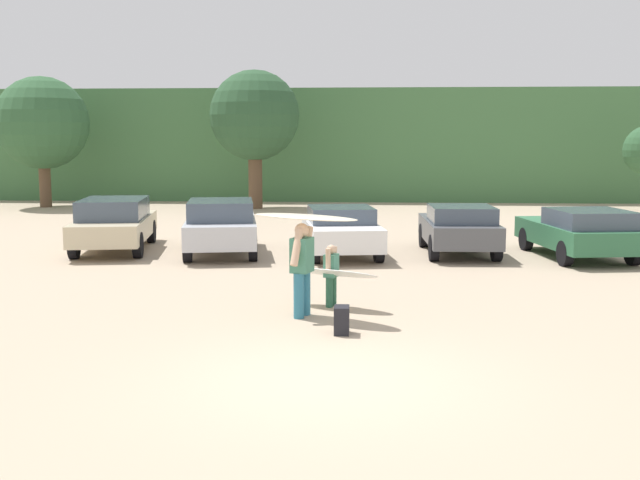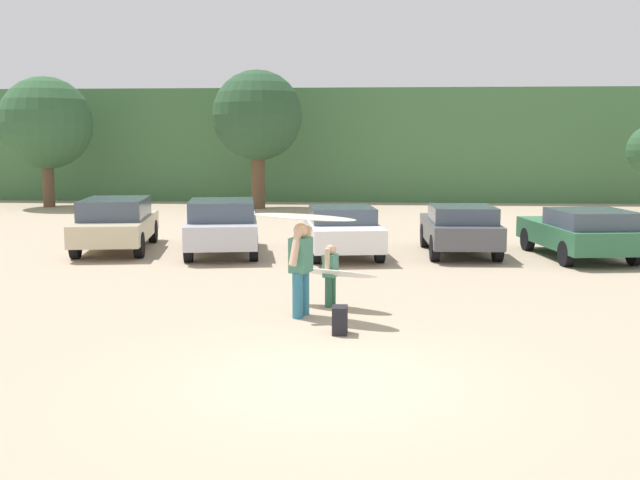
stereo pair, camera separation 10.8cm
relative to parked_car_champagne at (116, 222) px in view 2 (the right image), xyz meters
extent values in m
plane|color=tan|center=(6.60, -11.26, -0.78)|extent=(120.00, 120.00, 0.00)
cube|color=#427042|center=(6.60, 22.79, 1.99)|extent=(108.00, 12.00, 5.55)
cylinder|color=brown|center=(-7.64, 13.25, 0.24)|extent=(0.52, 0.52, 2.04)
sphere|color=#2D5633|center=(-7.64, 13.25, 3.02)|extent=(4.16, 4.16, 4.16)
cylinder|color=brown|center=(2.02, 13.19, 0.44)|extent=(0.62, 0.62, 2.44)
sphere|color=#284C2D|center=(2.02, 13.19, 3.34)|extent=(3.97, 3.97, 3.97)
cube|color=beige|center=(-0.01, 0.04, -0.15)|extent=(2.54, 4.81, 0.58)
cube|color=#3F4C5B|center=(0.01, -0.09, 0.40)|extent=(2.06, 2.76, 0.54)
cylinder|color=black|center=(-1.06, 1.40, -0.44)|extent=(0.33, 0.71, 0.69)
cylinder|color=black|center=(0.55, 1.66, -0.44)|extent=(0.33, 0.71, 0.69)
cylinder|color=black|center=(-0.57, -1.58, -0.44)|extent=(0.33, 0.71, 0.69)
cylinder|color=black|center=(1.05, -1.32, -0.44)|extent=(0.33, 0.71, 0.69)
cube|color=silver|center=(3.09, -0.45, -0.13)|extent=(2.51, 4.39, 0.62)
cube|color=#3F4C5B|center=(3.12, -0.65, 0.43)|extent=(2.04, 2.49, 0.51)
cylinder|color=black|center=(2.04, 0.76, -0.44)|extent=(0.33, 0.72, 0.69)
cylinder|color=black|center=(3.67, 1.04, -0.44)|extent=(0.33, 0.72, 0.69)
cylinder|color=black|center=(2.51, -1.93, -0.44)|extent=(0.33, 0.72, 0.69)
cylinder|color=black|center=(4.13, -1.65, -0.44)|extent=(0.33, 0.72, 0.69)
cube|color=white|center=(6.33, -0.43, -0.19)|extent=(2.42, 4.36, 0.59)
cube|color=#3F4C5B|center=(6.34, -0.49, 0.31)|extent=(1.92, 2.10, 0.41)
cylinder|color=black|center=(5.32, 0.79, -0.48)|extent=(0.31, 0.63, 0.60)
cylinder|color=black|center=(6.92, 1.04, -0.48)|extent=(0.31, 0.63, 0.60)
cylinder|color=black|center=(5.74, -1.90, -0.48)|extent=(0.31, 0.63, 0.60)
cylinder|color=black|center=(7.34, -1.65, -0.48)|extent=(0.31, 0.63, 0.60)
cube|color=#4C4F54|center=(9.50, -0.02, -0.15)|extent=(1.90, 3.98, 0.58)
cube|color=#3F4C5B|center=(9.52, -0.56, 0.35)|extent=(1.69, 1.91, 0.43)
cylinder|color=black|center=(8.67, 1.25, -0.45)|extent=(0.24, 0.69, 0.68)
cylinder|color=black|center=(10.26, 1.30, -0.45)|extent=(0.24, 0.69, 0.68)
cylinder|color=black|center=(8.75, -1.34, -0.45)|extent=(0.24, 0.69, 0.68)
cylinder|color=black|center=(10.34, -1.29, -0.45)|extent=(0.24, 0.69, 0.68)
cube|color=#2D6642|center=(12.56, -0.45, -0.18)|extent=(2.52, 4.42, 0.57)
cube|color=#3F4C5B|center=(12.67, -1.20, 0.32)|extent=(2.06, 2.28, 0.44)
cylinder|color=black|center=(11.50, 0.79, -0.47)|extent=(0.31, 0.66, 0.63)
cylinder|color=black|center=(13.22, 1.05, -0.47)|extent=(0.31, 0.66, 0.63)
cylinder|color=black|center=(11.90, -1.94, -0.47)|extent=(0.31, 0.66, 0.63)
cylinder|color=black|center=(13.62, -1.68, -0.47)|extent=(0.31, 0.66, 0.63)
cylinder|color=teal|center=(5.87, -7.84, -0.39)|extent=(0.19, 0.19, 0.79)
cylinder|color=teal|center=(5.96, -7.57, -0.39)|extent=(0.19, 0.19, 0.79)
cube|color=#3F7F66|center=(5.92, -7.71, 0.31)|extent=(0.42, 0.48, 0.61)
sphere|color=#D8AD8C|center=(5.92, -7.71, 0.74)|extent=(0.25, 0.25, 0.25)
cylinder|color=#D8AD8C|center=(5.85, -7.92, 0.47)|extent=(0.25, 0.41, 0.64)
cylinder|color=#D8AD8C|center=(5.99, -7.50, 0.47)|extent=(0.25, 0.41, 0.64)
cylinder|color=#26593F|center=(6.36, -6.93, -0.51)|extent=(0.13, 0.13, 0.56)
cylinder|color=#26593F|center=(6.42, -6.74, -0.51)|extent=(0.13, 0.13, 0.56)
cube|color=#3F7F66|center=(6.39, -6.83, -0.01)|extent=(0.29, 0.34, 0.43)
sphere|color=#D8AD8C|center=(6.39, -6.83, 0.29)|extent=(0.18, 0.18, 0.18)
cylinder|color=#D8AD8C|center=(6.34, -6.98, 0.10)|extent=(0.12, 0.13, 0.45)
cylinder|color=#D8AD8C|center=(6.44, -6.68, 0.10)|extent=(0.13, 0.16, 0.46)
ellipsoid|color=beige|center=(5.96, -7.64, 0.97)|extent=(2.14, 1.56, 0.08)
ellipsoid|color=white|center=(6.43, -6.94, -0.13)|extent=(1.85, 1.16, 0.25)
cube|color=black|center=(6.66, -8.88, -0.56)|extent=(0.24, 0.34, 0.45)
camera|label=1|loc=(7.07, -20.94, 2.33)|focal=43.23mm
camera|label=2|loc=(7.18, -20.93, 2.33)|focal=43.23mm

